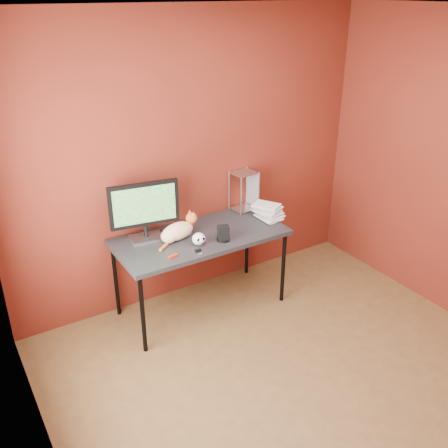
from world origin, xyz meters
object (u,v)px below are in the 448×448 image
monitor (144,208)px  speaker (223,234)px  cat (178,231)px  skull_mug (199,239)px  book_stack (264,145)px  desk (201,240)px

monitor → speaker: monitor is taller
cat → skull_mug: bearing=-74.6°
cat → speaker: 0.39m
book_stack → monitor: bearing=169.1°
desk → monitor: monitor is taller
monitor → book_stack: 1.16m
book_stack → cat: bearing=175.7°
skull_mug → speaker: (0.22, -0.04, 0.01)m
cat → book_stack: bearing=-16.1°
desk → book_stack: bearing=-2.3°
desk → skull_mug: size_ratio=13.55×
skull_mug → book_stack: size_ratio=0.08×
skull_mug → monitor: bearing=141.0°
skull_mug → speaker: size_ratio=0.84×
book_stack → desk: bearing=177.7°
cat → speaker: size_ratio=3.32×
cat → speaker: bearing=-47.4°
monitor → skull_mug: 0.52m
monitor → skull_mug: (0.33, -0.33, -0.23)m
desk → skull_mug: 0.21m
skull_mug → book_stack: (0.73, 0.13, 0.66)m
skull_mug → book_stack: bearing=16.1°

